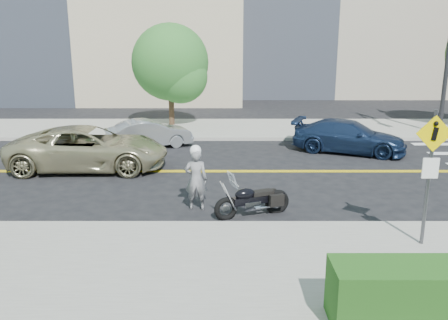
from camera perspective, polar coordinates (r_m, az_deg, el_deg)
ground_plane at (r=16.69m, az=0.70°, el=-1.37°), size 120.00×120.00×0.00m
sidewalk_near at (r=9.68m, az=1.22°, el=-13.35°), size 60.00×5.00×0.15m
sidewalk_far at (r=23.98m, az=0.50°, el=3.79°), size 60.00×5.00×0.15m
pedestrian_sign at (r=11.00m, az=23.58°, el=-0.57°), size 0.78×0.08×3.00m
motorcyclist at (r=12.87m, az=-3.39°, el=-2.14°), size 0.62×0.41×1.81m
motorcycle at (r=12.49m, az=3.50°, el=-4.00°), size 2.15×1.33×1.26m
suv at (r=17.47m, az=-15.92°, el=1.38°), size 5.56×2.65×1.53m
parked_car_silver at (r=20.41m, az=-9.01°, el=3.15°), size 3.82×2.53×1.19m
parked_car_blue at (r=19.96m, az=14.78°, el=2.75°), size 4.87×3.38×1.31m
tree_far_a at (r=24.43m, az=-6.49°, el=11.61°), size 3.86×3.86×5.27m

